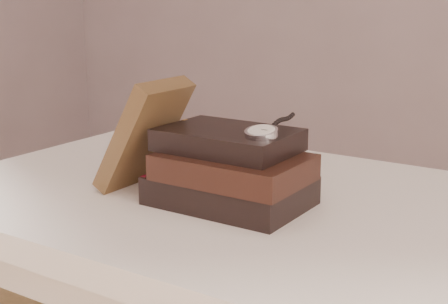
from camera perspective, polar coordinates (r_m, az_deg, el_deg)
The scene contains 5 objects.
table at distance 0.98m, azimuth 3.29°, elevation -9.18°, with size 1.00×0.60×0.75m.
book_stack at distance 0.91m, azimuth 0.59°, elevation -1.63°, with size 0.22×0.15×0.11m.
journal at distance 0.97m, azimuth -7.06°, elevation 1.52°, with size 0.03×0.11×0.18m, color #3F2B18.
pocket_watch at distance 0.86m, azimuth 3.60°, elevation 1.90°, with size 0.04×0.15×0.02m.
eyeglasses at distance 1.00m, azimuth -0.84°, elevation 0.56°, with size 0.09×0.10×0.04m.
Camera 1 is at (0.45, -0.44, 1.05)m, focal length 51.81 mm.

